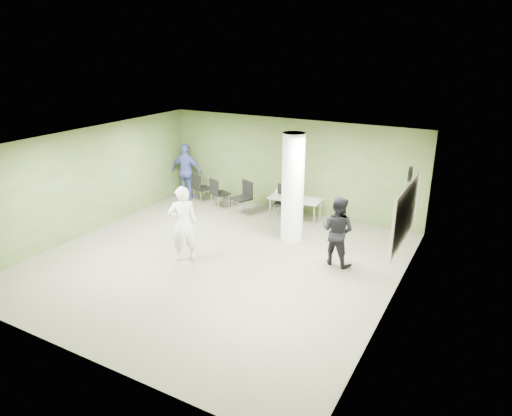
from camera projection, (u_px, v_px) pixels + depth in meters
The scene contains 17 objects.
floor at pixel (217, 261), 10.76m from camera, with size 8.00×8.00×0.00m, color #4E4E3D.
ceiling at pixel (214, 144), 9.81m from camera, with size 8.00×8.00×0.00m, color white.
wall_back at pixel (290, 166), 13.58m from camera, with size 8.00×0.02×2.80m, color #3D5025.
wall_left at pixel (90, 181), 12.10m from camera, with size 0.02×8.00×2.80m, color #3D5025.
wall_right_cream at pixel (395, 239), 8.47m from camera, with size 0.02×8.00×2.80m, color beige.
column at pixel (293, 188), 11.48m from camera, with size 0.56×0.56×2.80m, color silver.
whiteboard at pixel (405, 214), 9.46m from camera, with size 0.05×2.30×1.30m.
wall_clock at pixel (410, 174), 9.17m from camera, with size 0.06×0.32×0.32m.
folding_table at pixel (294, 200), 12.96m from camera, with size 1.50×0.71×0.95m.
wastebasket at pixel (227, 201), 14.42m from camera, with size 0.26×0.26×0.30m, color #4C4C4C.
chair_back_left at pixel (200, 186), 14.55m from camera, with size 0.59×0.59×0.94m.
chair_back_right at pixel (218, 191), 14.03m from camera, with size 0.62×0.62×0.95m.
chair_table_left at pixel (244, 195), 13.57m from camera, with size 0.65×0.65×1.00m.
chair_table_right at pixel (284, 199), 13.15m from camera, with size 0.57×0.57×1.01m.
woman_white at pixel (183, 224), 10.53m from camera, with size 0.66×0.43×1.81m, color silver.
man_black at pixel (338, 231), 10.35m from camera, with size 0.79×0.62×1.63m, color black.
man_blue at pixel (187, 172), 14.79m from camera, with size 1.08×0.45×1.84m, color #3E4C9A.
Camera 1 is at (5.48, -8.05, 4.82)m, focal length 32.00 mm.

